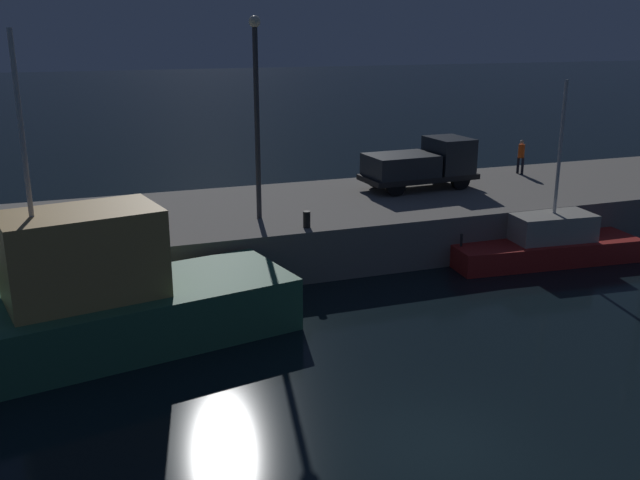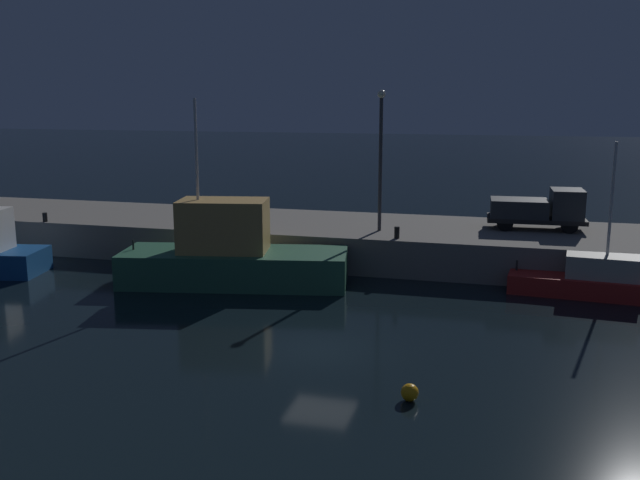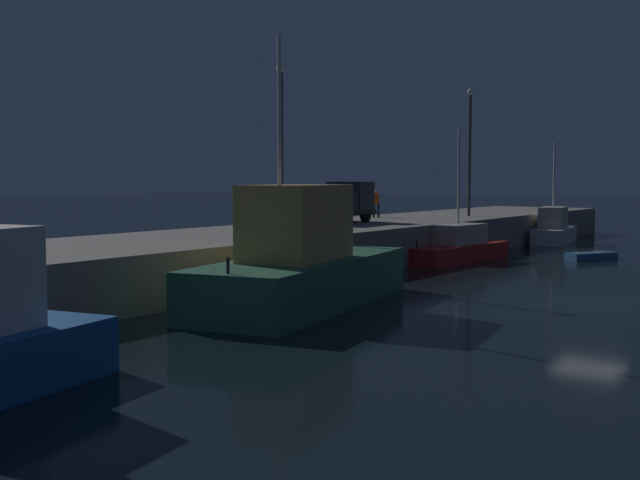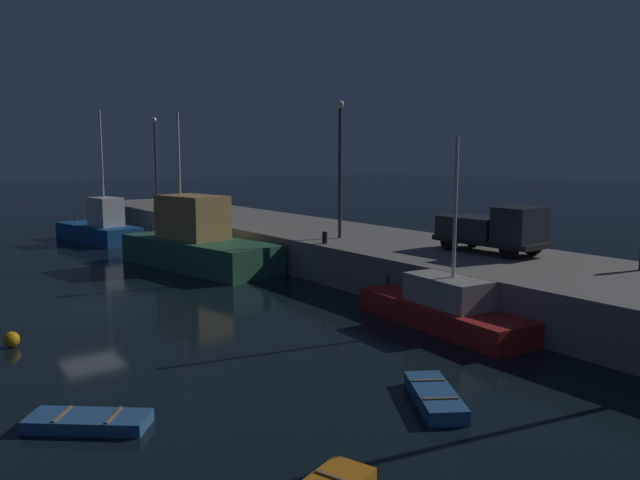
{
  "view_description": "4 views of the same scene",
  "coord_description": "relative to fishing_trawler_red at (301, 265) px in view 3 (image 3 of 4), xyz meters",
  "views": [
    {
      "loc": [
        -7.59,
        -12.71,
        9.33
      ],
      "look_at": [
        1.3,
        11.55,
        1.65
      ],
      "focal_mm": 40.13,
      "sensor_mm": 36.0,
      "label": 1
    },
    {
      "loc": [
        6.57,
        -24.57,
        9.4
      ],
      "look_at": [
        -2.9,
        10.71,
        2.01
      ],
      "focal_mm": 39.77,
      "sensor_mm": 36.0,
      "label": 2
    },
    {
      "loc": [
        -30.5,
        -9.12,
        4.62
      ],
      "look_at": [
        -2.86,
        10.18,
        2.04
      ],
      "focal_mm": 46.4,
      "sensor_mm": 36.0,
      "label": 3
    },
    {
      "loc": [
        26.88,
        -6.83,
        6.63
      ],
      "look_at": [
        0.48,
        12.11,
        2.17
      ],
      "focal_mm": 33.9,
      "sensor_mm": 36.0,
      "label": 4
    }
  ],
  "objects": [
    {
      "name": "ground_plane",
      "position": [
        6.89,
        -8.2,
        -1.48
      ],
      "size": [
        320.0,
        320.0,
        0.0
      ],
      "primitive_type": "plane",
      "color": "black"
    },
    {
      "name": "pier_quay",
      "position": [
        6.89,
        7.56,
        -0.46
      ],
      "size": [
        77.66,
        8.78,
        2.03
      ],
      "color": "gray",
      "rests_on": "ground"
    },
    {
      "name": "fishing_trawler_red",
      "position": [
        0.0,
        0.0,
        0.0
      ],
      "size": [
        11.91,
        5.9,
        9.34
      ],
      "color": "#2D6647",
      "rests_on": "ground"
    },
    {
      "name": "fishing_boat_blue",
      "position": [
        33.21,
        2.31,
        -0.54
      ],
      "size": [
        7.37,
        3.4,
        7.06
      ],
      "color": "silver",
      "rests_on": "ground"
    },
    {
      "name": "fishing_boat_white",
      "position": [
        17.8,
        2.55,
        -0.72
      ],
      "size": [
        8.21,
        3.29,
        7.39
      ],
      "color": "red",
      "rests_on": "ground"
    },
    {
      "name": "dinghy_orange_near",
      "position": [
        22.9,
        -3.41,
        -1.28
      ],
      "size": [
        3.06,
        2.43,
        0.43
      ],
      "color": "#2D6099",
      "rests_on": "ground"
    },
    {
      "name": "lamp_post_east",
      "position": [
        6.54,
        5.9,
        5.09
      ],
      "size": [
        0.44,
        0.44,
        7.74
      ],
      "color": "#38383D",
      "rests_on": "pier_quay"
    },
    {
      "name": "lamp_post_central",
      "position": [
        26.95,
        5.93,
        5.41
      ],
      "size": [
        0.44,
        0.44,
        8.37
      ],
      "color": "#38383D",
      "rests_on": "pier_quay"
    },
    {
      "name": "utility_truck",
      "position": [
        15.23,
        8.57,
        1.72
      ],
      "size": [
        5.48,
        2.51,
        2.32
      ],
      "color": "black",
      "rests_on": "pier_quay"
    },
    {
      "name": "dockworker",
      "position": [
        21.68,
        9.92,
        1.56
      ],
      "size": [
        0.36,
        0.47,
        1.77
      ],
      "color": "black",
      "rests_on": "pier_quay"
    },
    {
      "name": "bollard_central",
      "position": [
        7.85,
        3.88,
        0.87
      ],
      "size": [
        0.28,
        0.28,
        0.64
      ],
      "primitive_type": "cylinder",
      "color": "black",
      "rests_on": "pier_quay"
    }
  ]
}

